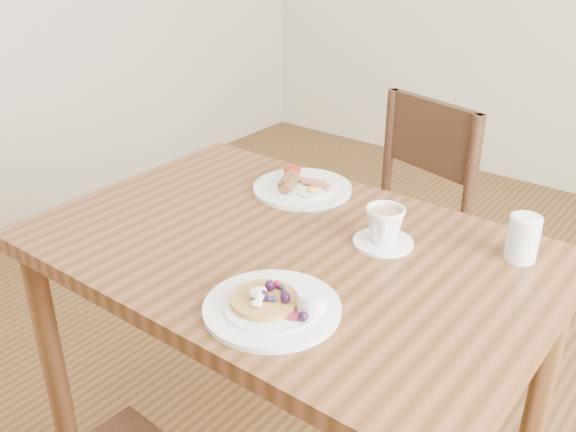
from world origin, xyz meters
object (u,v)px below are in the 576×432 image
object	(u,v)px
dining_table	(288,279)
pancake_plate	(275,305)
breakfast_plate	(301,186)
water_glass	(523,238)
teacup_saucer	(384,227)
chair_far	(397,219)

from	to	relation	value
dining_table	pancake_plate	bearing A→B (deg)	-57.37
dining_table	breakfast_plate	world-z (taller)	breakfast_plate
water_glass	dining_table	bearing A→B (deg)	-150.05
dining_table	teacup_saucer	world-z (taller)	teacup_saucer
pancake_plate	breakfast_plate	size ratio (longest dim) A/B	1.00
breakfast_plate	water_glass	bearing A→B (deg)	0.08
breakfast_plate	teacup_saucer	xyz separation A→B (m)	(0.33, -0.13, 0.03)
teacup_saucer	water_glass	bearing A→B (deg)	24.87
dining_table	water_glass	size ratio (longest dim) A/B	11.66
chair_far	breakfast_plate	size ratio (longest dim) A/B	3.26
dining_table	breakfast_plate	size ratio (longest dim) A/B	4.44
dining_table	water_glass	xyz separation A→B (m)	(0.45, 0.26, 0.15)
dining_table	chair_far	xyz separation A→B (m)	(-0.10, 0.73, -0.16)
chair_far	breakfast_plate	world-z (taller)	chair_far
chair_far	breakfast_plate	bearing A→B (deg)	97.41
teacup_saucer	water_glass	size ratio (longest dim) A/B	1.36
dining_table	teacup_saucer	distance (m)	0.26
pancake_plate	teacup_saucer	size ratio (longest dim) A/B	1.93
dining_table	water_glass	world-z (taller)	water_glass
dining_table	breakfast_plate	bearing A→B (deg)	121.16
chair_far	pancake_plate	xyz separation A→B (m)	(0.25, -0.96, 0.27)
breakfast_plate	teacup_saucer	bearing A→B (deg)	-20.78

